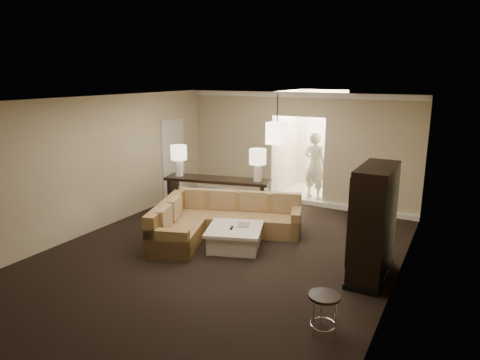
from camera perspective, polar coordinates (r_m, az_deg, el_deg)
The scene contains 18 objects.
ground at distance 7.80m, azimuth -3.49°, elevation -10.48°, with size 8.00×8.00×0.00m, color black.
wall_back at distance 10.86m, azimuth 7.64°, elevation 4.15°, with size 6.00×0.04×2.80m, color beige.
wall_left at distance 9.25m, azimuth -19.61°, elevation 1.76°, with size 0.04×8.00×2.80m, color beige.
wall_right at distance 6.33m, azimuth 20.08°, elevation -3.67°, with size 0.04×8.00×2.80m, color beige.
ceiling at distance 7.12m, azimuth -3.83°, elevation 10.51°, with size 6.00×8.00×0.02m, color white.
crown_molding at distance 10.67m, azimuth 7.78°, elevation 11.17°, with size 6.00×0.10×0.12m, color white.
baseboard at distance 11.12m, azimuth 7.33°, elevation -2.70°, with size 6.00×0.10×0.12m, color white.
side_door at distance 11.32m, azimuth -8.87°, elevation 2.71°, with size 0.05×0.90×2.10m, color white.
foyer at distance 12.12m, azimuth 9.91°, elevation 4.61°, with size 1.44×2.02×2.80m.
sectional_sofa at distance 8.76m, azimuth -3.09°, elevation -5.40°, with size 2.86×2.86×0.82m.
coffee_table at distance 8.20m, azimuth -0.70°, elevation -7.64°, with size 1.28×1.28×0.42m.
console_table at distance 9.78m, azimuth -3.00°, elevation -1.92°, with size 2.47×1.07×0.93m.
armoire at distance 7.15m, azimuth 17.29°, elevation -5.80°, with size 0.55×1.29×1.85m.
drink_table at distance 5.77m, azimuth 11.13°, elevation -16.05°, with size 0.41×0.41×0.51m.
table_lamp_left at distance 9.91m, azimuth -8.17°, elevation 3.23°, with size 0.37×0.37×0.71m.
table_lamp_right at distance 9.33m, azimuth 2.37°, elevation 2.69°, with size 0.37×0.37×0.71m.
pendant_light at distance 9.59m, azimuth 4.94°, elevation 6.28°, with size 0.38×0.38×1.09m.
person at distance 11.37m, azimuth 9.98°, elevation 2.43°, with size 0.72×0.48×1.99m, color beige.
Camera 1 is at (3.79, -6.01, 3.22)m, focal length 32.00 mm.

